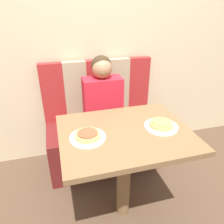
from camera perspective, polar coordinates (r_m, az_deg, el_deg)
name	(u,v)px	position (r m, az deg, el deg)	size (l,w,h in m)	color
ground_plane	(123,210)	(1.93, 2.76, -24.31)	(12.00, 12.00, 0.00)	#4C3828
wall_back	(94,27)	(2.14, -4.85, 21.25)	(7.00, 0.05, 2.60)	#C6B28E
booth_seat	(104,144)	(2.23, -2.21, -8.36)	(1.07, 0.51, 0.44)	#5B1919
booth_backrest	(98,89)	(2.18, -3.80, 5.95)	(1.07, 0.07, 0.58)	maroon
dining_table	(125,146)	(1.49, 3.30, -8.79)	(0.85, 0.69, 0.75)	brown
person	(102,94)	(1.97, -2.51, 4.77)	(0.35, 0.20, 0.66)	red
plate_left	(88,138)	(1.36, -6.36, -6.67)	(0.22, 0.22, 0.01)	white
plate_right	(161,127)	(1.50, 12.68, -3.73)	(0.22, 0.22, 0.01)	white
pizza_left	(88,135)	(1.35, -6.40, -5.94)	(0.16, 0.16, 0.03)	tan
pizza_right	(161,124)	(1.49, 12.76, -3.05)	(0.16, 0.16, 0.03)	tan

